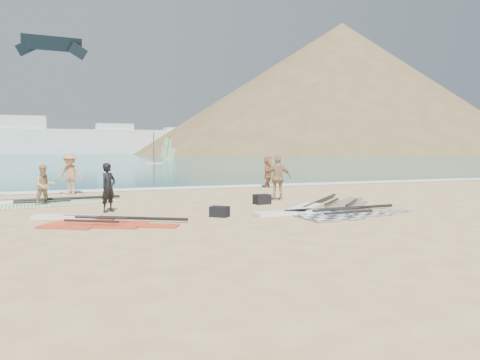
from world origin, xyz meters
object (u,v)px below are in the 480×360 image
object	(u,v)px
rig_grey	(323,213)
beachgoer_back	(278,178)
rig_green	(28,203)
beachgoer_left	(45,185)
beachgoer_mid	(70,174)
gear_bag_far	(220,212)
rig_orange	(327,206)
person_wetsuit	(108,188)
gear_bag_near	(262,199)
beachgoer_right	(268,172)
rig_red	(89,221)

from	to	relation	value
rig_grey	beachgoer_back	bearing A→B (deg)	81.65
rig_green	beachgoer_left	size ratio (longest dim) A/B	3.93
beachgoer_mid	gear_bag_far	bearing A→B (deg)	-39.40
rig_green	beachgoer_mid	world-z (taller)	beachgoer_mid
rig_grey	beachgoer_mid	xyz separation A→B (m)	(-7.73, 9.85, 0.92)
rig_orange	beachgoer_back	world-z (taller)	beachgoer_back
person_wetsuit	gear_bag_near	bearing A→B (deg)	-40.56
beachgoer_right	beachgoer_mid	bearing A→B (deg)	133.72
person_wetsuit	beachgoer_mid	xyz separation A→B (m)	(-1.20, 6.74, 0.14)
rig_green	beachgoer_mid	bearing A→B (deg)	60.35
rig_red	beachgoer_right	world-z (taller)	beachgoer_right
rig_red	beachgoer_left	distance (m)	4.92
rig_red	gear_bag_far	bearing A→B (deg)	25.86
beachgoer_back	rig_grey	bearing A→B (deg)	101.65
rig_green	gear_bag_near	xyz separation A→B (m)	(8.52, -3.20, 0.14)
rig_red	beachgoer_back	xyz separation A→B (m)	(7.63, 3.34, 0.88)
beachgoer_mid	beachgoer_back	xyz separation A→B (m)	(8.11, -5.50, -0.04)
rig_grey	rig_orange	distance (m)	2.03
beachgoer_back	beachgoer_right	world-z (taller)	beachgoer_back
beachgoer_mid	beachgoer_right	world-z (taller)	beachgoer_mid
gear_bag_far	beachgoer_right	bearing A→B (deg)	58.51
gear_bag_far	gear_bag_near	bearing A→B (deg)	45.48
rig_green	rig_red	distance (m)	5.90
rig_green	beachgoer_mid	xyz separation A→B (m)	(1.55, 3.30, 0.92)
gear_bag_far	beachgoer_mid	size ratio (longest dim) A/B	0.29
rig_grey	rig_red	distance (m)	7.33
beachgoer_left	beachgoer_right	xyz separation A→B (m)	(11.20, 4.67, 0.09)
rig_grey	rig_red	bearing A→B (deg)	168.67
rig_green	rig_orange	distance (m)	11.48
beachgoer_back	gear_bag_far	bearing A→B (deg)	60.81
rig_grey	beachgoer_back	xyz separation A→B (m)	(0.38, 4.35, 0.88)
rig_grey	rig_green	size ratio (longest dim) A/B	0.89
rig_orange	gear_bag_near	distance (m)	2.52
person_wetsuit	beachgoer_right	size ratio (longest dim) A/B	0.97
rig_green	rig_orange	bearing A→B (deg)	-29.50
rig_red	beachgoer_left	bearing A→B (deg)	136.10
beachgoer_right	rig_red	bearing A→B (deg)	174.54
beachgoer_back	beachgoer_right	distance (m)	6.38
beachgoer_left	beachgoer_right	world-z (taller)	beachgoer_right
gear_bag_far	rig_grey	bearing A→B (deg)	-12.92
rig_red	person_wetsuit	size ratio (longest dim) A/B	2.62
gear_bag_near	rig_red	bearing A→B (deg)	-160.17
beachgoer_mid	beachgoer_right	distance (m)	10.30
rig_green	gear_bag_near	bearing A→B (deg)	-25.05
beachgoer_mid	beachgoer_right	size ratio (longest dim) A/B	1.13
gear_bag_near	beachgoer_left	bearing A→B (deg)	163.55
rig_red	beachgoer_left	size ratio (longest dim) A/B	2.83
rig_grey	gear_bag_near	world-z (taller)	gear_bag_near
gear_bag_near	gear_bag_far	distance (m)	3.64
rig_green	rig_orange	world-z (taller)	same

